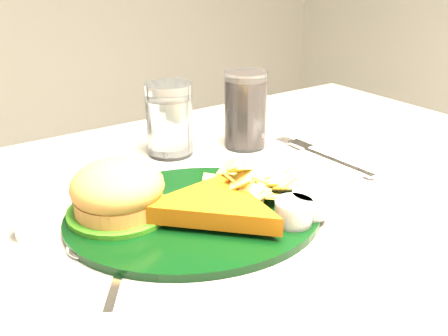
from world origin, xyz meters
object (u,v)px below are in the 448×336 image
at_px(dinner_plate, 194,192).
at_px(fork_napkin, 332,160).
at_px(cola_glass, 245,110).
at_px(water_glass, 169,120).

relative_size(dinner_plate, fork_napkin, 1.79).
height_order(cola_glass, fork_napkin, cola_glass).
height_order(water_glass, cola_glass, cola_glass).
bearing_deg(water_glass, fork_napkin, -44.25).
distance_m(water_glass, cola_glass, 0.13).
height_order(dinner_plate, water_glass, water_glass).
xyz_separation_m(dinner_plate, water_glass, (0.08, 0.22, 0.02)).
distance_m(dinner_plate, water_glass, 0.23).
xyz_separation_m(cola_glass, fork_napkin, (0.07, -0.15, -0.06)).
bearing_deg(dinner_plate, fork_napkin, 25.62).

